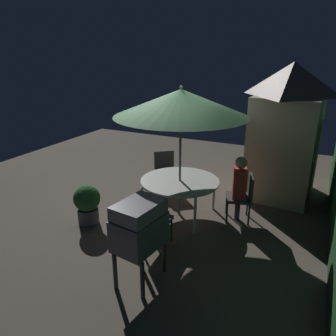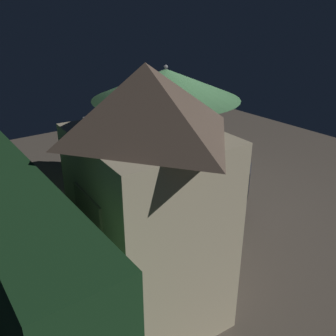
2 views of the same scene
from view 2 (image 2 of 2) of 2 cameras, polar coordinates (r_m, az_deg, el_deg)
name	(u,v)px [view 2 (image 2 of 2)]	position (r m, az deg, el deg)	size (l,w,h in m)	color
ground_plane	(191,198)	(6.96, 3.63, -4.65)	(11.00, 11.00, 0.00)	brown
garden_shed	(148,200)	(3.83, -3.13, -5.08)	(1.71, 1.47, 2.86)	#C6B793
patio_table	(166,170)	(6.40, -0.29, -0.30)	(1.50, 1.50, 0.74)	white
patio_umbrella	(166,84)	(5.95, -0.32, 13.05)	(2.41, 2.41, 2.50)	#4C4C51
bbq_grill	(99,136)	(7.82, -10.72, 5.03)	(0.76, 0.59, 1.20)	#47474C
chair_near_shed	(119,205)	(5.68, -7.67, -5.85)	(0.57, 0.58, 0.90)	#38383D
chair_far_side	(240,187)	(6.29, 11.26, -2.99)	(0.65, 0.65, 0.90)	#38383D
chair_toward_hedge	(128,159)	(7.37, -6.29, 1.43)	(0.49, 0.49, 0.90)	#38383D
potted_plant_by_shed	(190,151)	(8.07, 3.49, 2.69)	(0.49, 0.49, 0.75)	#4C4C51
potted_plant_by_grill	(170,119)	(10.33, 0.27, 7.67)	(0.54, 0.54, 0.84)	#4C4C51
person_in_red	(122,188)	(5.60, -7.20, -3.17)	(0.39, 0.33, 1.26)	#CC3D33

